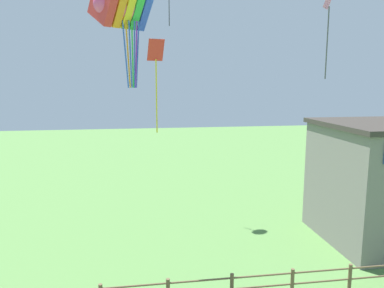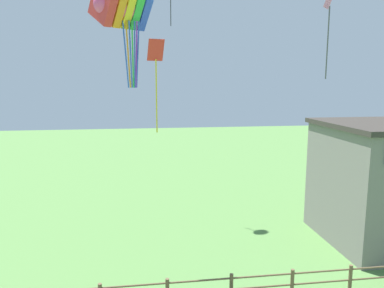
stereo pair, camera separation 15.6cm
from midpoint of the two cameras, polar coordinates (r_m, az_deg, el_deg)
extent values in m
cylinder|color=brown|center=(14.89, 5.76, -20.97)|extent=(0.14, 0.14, 1.12)
cylinder|color=brown|center=(15.59, 14.74, -19.75)|extent=(0.14, 0.14, 1.12)
cylinder|color=brown|center=(16.60, 22.65, -18.29)|extent=(0.14, 0.14, 1.12)
cylinder|color=brown|center=(14.48, 0.95, -20.10)|extent=(16.56, 0.07, 0.07)
ellipsoid|color=#E54C8C|center=(15.45, -11.14, 19.93)|extent=(2.83, 2.72, 1.70)
cube|color=red|center=(15.02, -13.71, 20.14)|extent=(1.29, 1.58, 1.73)
cube|color=orange|center=(15.23, -12.41, 20.04)|extent=(1.29, 1.58, 1.73)
cube|color=yellow|center=(15.45, -11.14, 19.93)|extent=(1.29, 1.58, 1.73)
cube|color=green|center=(15.67, -9.91, 19.81)|extent=(1.29, 1.58, 1.73)
cube|color=blue|center=(15.89, -8.72, 19.69)|extent=(1.29, 1.58, 1.73)
cylinder|color=blue|center=(15.01, -10.39, 13.21)|extent=(0.22, 0.39, 2.51)
cylinder|color=orange|center=(15.02, -10.02, 13.22)|extent=(0.17, 0.40, 2.51)
cylinder|color=blue|center=(15.03, -9.67, 13.23)|extent=(0.11, 0.41, 2.51)
cylinder|color=green|center=(15.05, -9.34, 13.23)|extent=(0.05, 0.41, 2.51)
cylinder|color=blue|center=(15.06, -9.05, 13.24)|extent=(0.11, 0.41, 2.51)
cylinder|color=purple|center=(15.09, -8.80, 13.24)|extent=(0.17, 0.40, 2.51)
cylinder|color=blue|center=(15.11, -8.60, 13.23)|extent=(0.22, 0.39, 2.51)
cube|color=red|center=(14.45, -5.86, 14.06)|extent=(0.67, 0.48, 0.78)
cylinder|color=yellow|center=(14.41, -5.74, 7.23)|extent=(0.05, 0.05, 2.77)
cylinder|color=#2D2D33|center=(23.78, -3.70, 19.47)|extent=(0.05, 0.05, 1.64)
cylinder|color=#4C4C51|center=(15.39, 19.61, 14.26)|extent=(0.05, 0.05, 2.65)
camera|label=1|loc=(0.08, -90.30, -0.05)|focal=35.00mm
camera|label=2|loc=(0.08, 89.70, 0.05)|focal=35.00mm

